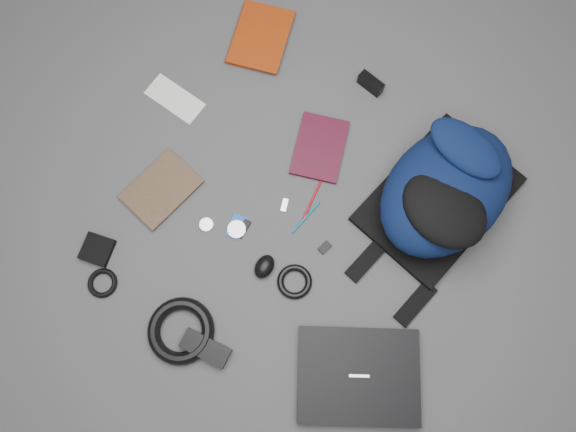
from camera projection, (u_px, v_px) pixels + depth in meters
The scene contains 23 objects.
ground at pixel (288, 218), 1.74m from camera, with size 4.00×4.00×0.00m, color #4F4F51.
backpack at pixel (446, 190), 1.65m from camera, with size 0.35×0.51×0.21m, color black, non-canonical shape.
laptop at pixel (358, 376), 1.61m from camera, with size 0.35×0.27×0.03m, color black.
textbook_red at pixel (235, 31), 1.88m from camera, with size 0.18×0.24×0.03m, color #8D2808.
comic_book at pixel (144, 172), 1.77m from camera, with size 0.16×0.22×0.02m, color #A46C0B.
envelope at pixel (175, 99), 1.84m from camera, with size 0.19×0.09×0.00m, color white.
dvd_case at pixel (320, 148), 1.79m from camera, with size 0.15×0.21×0.02m, color #3A0B19.
compact_camera at pixel (371, 84), 1.82m from camera, with size 0.09×0.03×0.05m, color black.
sticker_disc at pixel (320, 140), 1.80m from camera, with size 0.08×0.08×0.00m, color white.
pen_teal at pixel (306, 217), 1.74m from camera, with size 0.01×0.01×0.13m, color #0D657D.
pen_red at pixel (312, 200), 1.75m from camera, with size 0.01×0.01×0.14m, color #B30D16.
id_badge at pixel (237, 227), 1.73m from camera, with size 0.05×0.08×0.00m, color blue.
usb_black at pixel (243, 229), 1.73m from camera, with size 0.02×0.06×0.01m, color black.
usb_silver at pixel (285, 205), 1.75m from camera, with size 0.02×0.04×0.01m, color silver.
key_fob at pixel (325, 247), 1.71m from camera, with size 0.02×0.04×0.01m, color black.
mouse at pixel (264, 267), 1.68m from camera, with size 0.05×0.08×0.04m, color black.
headphone_left at pixel (206, 225), 1.73m from camera, with size 0.04×0.04×0.01m, color silver.
headphone_right at pixel (237, 230), 1.72m from camera, with size 0.06×0.06×0.01m, color #A8A8AA.
cable_coil at pixel (295, 282), 1.68m from camera, with size 0.11×0.11×0.02m, color black.
power_brick at pixel (206, 348), 1.63m from camera, with size 0.14×0.06×0.04m, color black.
power_cord_coil at pixel (181, 331), 1.64m from camera, with size 0.20×0.20×0.04m, color black.
pouch at pixel (97, 250), 1.70m from camera, with size 0.09×0.09×0.02m, color black.
earbud_coil at pixel (103, 283), 1.68m from camera, with size 0.09×0.09×0.02m, color black.
Camera 1 is at (0.22, -0.36, 1.69)m, focal length 35.00 mm.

